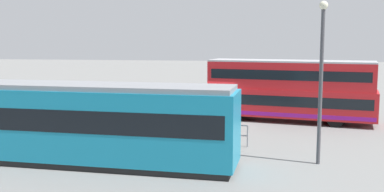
{
  "coord_description": "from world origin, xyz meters",
  "views": [
    {
      "loc": [
        -2.86,
        27.91,
        5.2
      ],
      "look_at": [
        0.75,
        4.52,
        2.2
      ],
      "focal_mm": 42.22,
      "sensor_mm": 36.0,
      "label": 1
    }
  ],
  "objects_px": {
    "double_decker_bus": "(289,90)",
    "street_lamp": "(321,70)",
    "pedestrian_near_railing": "(160,121)",
    "info_sign": "(76,107)",
    "pedestrian_crossing": "(189,129)",
    "tram_yellow": "(60,121)"
  },
  "relations": [
    {
      "from": "double_decker_bus",
      "to": "street_lamp",
      "type": "distance_m",
      "value": 10.15
    },
    {
      "from": "pedestrian_crossing",
      "to": "info_sign",
      "type": "bearing_deg",
      "value": -19.01
    },
    {
      "from": "tram_yellow",
      "to": "street_lamp",
      "type": "distance_m",
      "value": 11.09
    },
    {
      "from": "street_lamp",
      "to": "info_sign",
      "type": "bearing_deg",
      "value": -17.39
    },
    {
      "from": "pedestrian_crossing",
      "to": "info_sign",
      "type": "height_order",
      "value": "info_sign"
    },
    {
      "from": "pedestrian_crossing",
      "to": "street_lamp",
      "type": "xyz_separation_m",
      "value": [
        -5.75,
        1.59,
        2.93
      ]
    },
    {
      "from": "pedestrian_near_railing",
      "to": "info_sign",
      "type": "bearing_deg",
      "value": -4.43
    },
    {
      "from": "tram_yellow",
      "to": "info_sign",
      "type": "bearing_deg",
      "value": -73.39
    },
    {
      "from": "tram_yellow",
      "to": "pedestrian_near_railing",
      "type": "distance_m",
      "value": 5.83
    },
    {
      "from": "pedestrian_near_railing",
      "to": "street_lamp",
      "type": "height_order",
      "value": "street_lamp"
    },
    {
      "from": "pedestrian_crossing",
      "to": "street_lamp",
      "type": "relative_size",
      "value": 0.26
    },
    {
      "from": "pedestrian_near_railing",
      "to": "pedestrian_crossing",
      "type": "relative_size",
      "value": 0.96
    },
    {
      "from": "street_lamp",
      "to": "pedestrian_near_railing",
      "type": "bearing_deg",
      "value": -24.82
    },
    {
      "from": "double_decker_bus",
      "to": "street_lamp",
      "type": "relative_size",
      "value": 1.6
    },
    {
      "from": "tram_yellow",
      "to": "street_lamp",
      "type": "height_order",
      "value": "street_lamp"
    },
    {
      "from": "tram_yellow",
      "to": "pedestrian_near_railing",
      "type": "height_order",
      "value": "tram_yellow"
    },
    {
      "from": "pedestrian_near_railing",
      "to": "double_decker_bus",
      "type": "bearing_deg",
      "value": -136.97
    },
    {
      "from": "tram_yellow",
      "to": "street_lamp",
      "type": "xyz_separation_m",
      "value": [
        -10.8,
        -1.29,
        2.19
      ]
    },
    {
      "from": "pedestrian_crossing",
      "to": "street_lamp",
      "type": "bearing_deg",
      "value": 164.51
    },
    {
      "from": "info_sign",
      "to": "pedestrian_near_railing",
      "type": "bearing_deg",
      "value": 175.57
    },
    {
      "from": "pedestrian_near_railing",
      "to": "pedestrian_crossing",
      "type": "xyz_separation_m",
      "value": [
        -1.8,
        1.9,
        0.05
      ]
    },
    {
      "from": "tram_yellow",
      "to": "pedestrian_crossing",
      "type": "bearing_deg",
      "value": -150.27
    }
  ]
}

